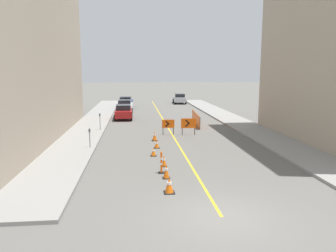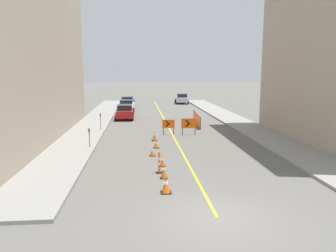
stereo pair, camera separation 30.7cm
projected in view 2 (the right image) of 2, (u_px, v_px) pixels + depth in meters
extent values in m
plane|color=#605E59|center=(217.00, 217.00, 11.66)|extent=(300.00, 300.00, 0.00)
cube|color=gold|center=(165.00, 121.00, 34.69)|extent=(0.12, 46.87, 0.01)
cube|color=gray|center=(96.00, 121.00, 34.04)|extent=(3.09, 46.87, 0.16)
cube|color=gray|center=(232.00, 119.00, 35.31)|extent=(3.09, 46.87, 0.16)
cube|color=tan|center=(13.00, 53.00, 23.69)|extent=(6.00, 24.14, 12.98)
cube|color=black|center=(166.00, 192.00, 14.01)|extent=(0.47, 0.47, 0.03)
cone|color=orange|center=(166.00, 185.00, 13.96)|extent=(0.37, 0.37, 0.64)
cylinder|color=white|center=(166.00, 183.00, 13.95)|extent=(0.19, 0.19, 0.10)
cube|color=black|center=(164.00, 178.00, 15.92)|extent=(0.35, 0.35, 0.03)
cone|color=orange|center=(164.00, 171.00, 15.86)|extent=(0.28, 0.28, 0.69)
cylinder|color=white|center=(164.00, 169.00, 15.85)|extent=(0.15, 0.15, 0.11)
cube|color=black|center=(162.00, 166.00, 17.93)|extent=(0.33, 0.33, 0.03)
cone|color=orange|center=(162.00, 161.00, 17.88)|extent=(0.26, 0.26, 0.57)
cylinder|color=white|center=(162.00, 160.00, 17.87)|extent=(0.14, 0.14, 0.09)
cube|color=black|center=(152.00, 156.00, 20.17)|extent=(0.37, 0.37, 0.03)
cone|color=orange|center=(152.00, 152.00, 20.13)|extent=(0.29, 0.29, 0.49)
cylinder|color=white|center=(152.00, 151.00, 20.12)|extent=(0.15, 0.15, 0.08)
cube|color=black|center=(156.00, 148.00, 22.27)|extent=(0.39, 0.39, 0.03)
cone|color=orange|center=(156.00, 144.00, 22.22)|extent=(0.32, 0.32, 0.50)
cylinder|color=white|center=(156.00, 143.00, 22.21)|extent=(0.16, 0.16, 0.08)
cube|color=black|center=(155.00, 140.00, 24.61)|extent=(0.42, 0.42, 0.03)
cone|color=orange|center=(154.00, 136.00, 24.55)|extent=(0.34, 0.34, 0.70)
cylinder|color=white|center=(154.00, 135.00, 24.53)|extent=(0.17, 0.17, 0.11)
cube|color=black|center=(159.00, 173.00, 16.76)|extent=(0.32, 0.32, 0.04)
cylinder|color=#EF560C|center=(159.00, 163.00, 16.68)|extent=(0.10, 0.10, 1.01)
cylinder|color=white|center=(159.00, 164.00, 16.68)|extent=(0.11, 0.11, 0.10)
cylinder|color=white|center=(159.00, 159.00, 16.64)|extent=(0.11, 0.11, 0.10)
sphere|color=#EF560C|center=(159.00, 153.00, 16.59)|extent=(0.11, 0.11, 0.11)
cube|color=#EF560C|center=(168.00, 124.00, 26.79)|extent=(1.01, 0.16, 0.68)
cube|color=black|center=(168.00, 123.00, 26.73)|extent=(0.33, 0.05, 0.33)
cube|color=black|center=(168.00, 125.00, 26.76)|extent=(0.33, 0.05, 0.33)
cylinder|color=black|center=(163.00, 131.00, 26.86)|extent=(0.06, 0.06, 0.57)
cylinder|color=black|center=(174.00, 131.00, 26.94)|extent=(0.06, 0.06, 0.57)
cube|color=#EF560C|center=(189.00, 123.00, 26.67)|extent=(1.22, 0.15, 0.80)
cube|color=black|center=(188.00, 122.00, 26.60)|extent=(0.37, 0.05, 0.37)
cube|color=black|center=(188.00, 125.00, 26.64)|extent=(0.37, 0.05, 0.37)
cylinder|color=black|center=(182.00, 132.00, 26.73)|extent=(0.06, 0.06, 0.58)
cylinder|color=black|center=(195.00, 131.00, 26.82)|extent=(0.06, 0.06, 0.58)
cube|color=#EF560C|center=(197.00, 119.00, 32.06)|extent=(0.42, 6.08, 1.15)
cylinder|color=#262626|center=(201.00, 124.00, 29.06)|extent=(0.05, 0.05, 1.15)
cylinder|color=#262626|center=(194.00, 115.00, 35.06)|extent=(0.05, 0.05, 1.15)
cube|color=maroon|center=(125.00, 113.00, 35.87)|extent=(1.93, 4.35, 0.72)
cube|color=black|center=(125.00, 107.00, 35.56)|extent=(1.59, 1.98, 0.55)
cylinder|color=black|center=(118.00, 115.00, 37.17)|extent=(0.24, 0.65, 0.64)
cylinder|color=black|center=(133.00, 114.00, 37.32)|extent=(0.24, 0.65, 0.64)
cylinder|color=black|center=(116.00, 118.00, 34.55)|extent=(0.24, 0.65, 0.64)
cylinder|color=black|center=(132.00, 118.00, 34.70)|extent=(0.24, 0.65, 0.64)
cube|color=silver|center=(127.00, 107.00, 42.06)|extent=(2.01, 4.39, 0.72)
cube|color=black|center=(127.00, 102.00, 41.74)|extent=(1.63, 2.01, 0.55)
cylinder|color=black|center=(121.00, 108.00, 43.35)|extent=(0.25, 0.65, 0.64)
cylinder|color=black|center=(134.00, 108.00, 43.50)|extent=(0.25, 0.65, 0.64)
cylinder|color=black|center=(119.00, 111.00, 40.73)|extent=(0.25, 0.65, 0.64)
cylinder|color=black|center=(133.00, 111.00, 40.88)|extent=(0.25, 0.65, 0.64)
cube|color=navy|center=(128.00, 103.00, 47.22)|extent=(2.04, 4.39, 0.72)
cube|color=black|center=(128.00, 99.00, 46.91)|extent=(1.64, 2.02, 0.55)
cylinder|color=black|center=(122.00, 105.00, 48.52)|extent=(0.26, 0.65, 0.64)
cylinder|color=black|center=(134.00, 104.00, 48.67)|extent=(0.26, 0.65, 0.64)
cylinder|color=black|center=(121.00, 106.00, 45.90)|extent=(0.26, 0.65, 0.64)
cylinder|color=black|center=(134.00, 106.00, 46.05)|extent=(0.26, 0.65, 0.64)
cube|color=#B7B7BC|center=(182.00, 99.00, 53.52)|extent=(2.03, 4.39, 0.72)
cube|color=black|center=(182.00, 95.00, 53.20)|extent=(1.63, 2.01, 0.55)
cylinder|color=black|center=(176.00, 101.00, 54.81)|extent=(0.25, 0.65, 0.64)
cylinder|color=black|center=(186.00, 101.00, 54.96)|extent=(0.25, 0.65, 0.64)
cylinder|color=black|center=(177.00, 102.00, 52.19)|extent=(0.25, 0.65, 0.64)
cylinder|color=black|center=(188.00, 102.00, 52.34)|extent=(0.25, 0.65, 0.64)
cylinder|color=#4C4C51|center=(89.00, 140.00, 21.74)|extent=(0.05, 0.05, 1.02)
cube|color=#565B60|center=(89.00, 130.00, 21.64)|extent=(0.12, 0.10, 0.22)
sphere|color=#565B60|center=(89.00, 129.00, 21.62)|extent=(0.11, 0.11, 0.11)
cylinder|color=#4C4C51|center=(101.00, 123.00, 28.23)|extent=(0.05, 0.05, 1.19)
cube|color=#565B60|center=(100.00, 115.00, 28.11)|extent=(0.12, 0.10, 0.22)
sphere|color=#565B60|center=(100.00, 114.00, 28.10)|extent=(0.11, 0.11, 0.11)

